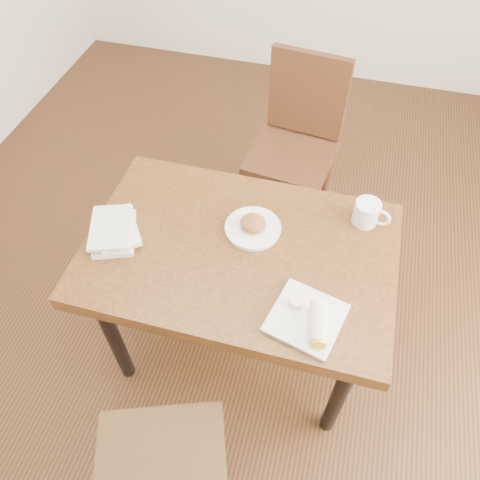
% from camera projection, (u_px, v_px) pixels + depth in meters
% --- Properties ---
extents(ground, '(4.00, 5.00, 0.01)m').
position_uv_depth(ground, '(240.00, 343.00, 2.30)').
color(ground, '#472814').
rests_on(ground, ground).
extents(room_walls, '(4.02, 5.02, 2.80)m').
position_uv_depth(room_walls, '(240.00, 2.00, 1.03)').
color(room_walls, silver).
rests_on(room_walls, ground).
extents(table, '(1.14, 0.76, 0.75)m').
position_uv_depth(table, '(240.00, 263.00, 1.78)').
color(table, brown).
rests_on(table, ground).
extents(chair_far, '(0.47, 0.47, 0.95)m').
position_uv_depth(chair_far, '(298.00, 136.00, 2.44)').
color(chair_far, '#452313').
rests_on(chair_far, ground).
extents(plate_scone, '(0.21, 0.21, 0.07)m').
position_uv_depth(plate_scone, '(253.00, 226.00, 1.75)').
color(plate_scone, white).
rests_on(plate_scone, table).
extents(coffee_mug, '(0.14, 0.10, 0.10)m').
position_uv_depth(coffee_mug, '(368.00, 213.00, 1.75)').
color(coffee_mug, white).
rests_on(coffee_mug, table).
extents(plate_burrito, '(0.27, 0.27, 0.07)m').
position_uv_depth(plate_burrito, '(310.00, 320.00, 1.50)').
color(plate_burrito, white).
rests_on(plate_burrito, table).
extents(book_stack, '(0.24, 0.26, 0.06)m').
position_uv_depth(book_stack, '(114.00, 231.00, 1.73)').
color(book_stack, white).
rests_on(book_stack, table).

